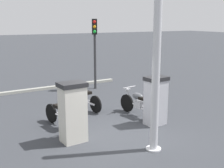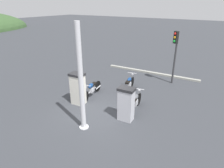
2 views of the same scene
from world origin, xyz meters
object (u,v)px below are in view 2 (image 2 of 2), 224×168
fuel_pump_far (78,88)px  roadside_traffic_light (175,48)px  fuel_pump_near (126,104)px  motorcycle_near_pump (135,102)px  motorcycle_extra (129,84)px  canopy_support_pole (81,82)px  motorcycle_far_pump (92,89)px

fuel_pump_far → roadside_traffic_light: roadside_traffic_light is taller
fuel_pump_near → fuel_pump_far: size_ratio=0.93×
roadside_traffic_light → fuel_pump_near: bearing=175.3°
motorcycle_near_pump → motorcycle_extra: bearing=35.6°
fuel_pump_near → motorcycle_extra: 3.09m
fuel_pump_far → canopy_support_pole: (-1.51, -1.63, 1.24)m
fuel_pump_near → fuel_pump_far: 2.81m
fuel_pump_near → canopy_support_pole: canopy_support_pole is taller
motorcycle_near_pump → canopy_support_pole: bearing=153.9°
roadside_traffic_light → canopy_support_pole: size_ratio=0.77×
fuel_pump_far → motorcycle_far_pump: fuel_pump_far is taller
fuel_pump_far → motorcycle_far_pump: bearing=-4.8°
fuel_pump_far → motorcycle_far_pump: 1.08m
canopy_support_pole → fuel_pump_near: bearing=-38.1°
motorcycle_far_pump → motorcycle_extra: (1.77, -1.39, 0.02)m
motorcycle_far_pump → canopy_support_pole: canopy_support_pole is taller
motorcycle_far_pump → canopy_support_pole: (-2.51, -1.54, 1.64)m
motorcycle_far_pump → motorcycle_extra: motorcycle_extra is taller
motorcycle_far_pump → motorcycle_extra: bearing=-38.2°
motorcycle_extra → fuel_pump_far: bearing=151.9°
canopy_support_pole → motorcycle_far_pump: bearing=31.6°
roadside_traffic_light → canopy_support_pole: 7.05m
canopy_support_pole → motorcycle_extra: bearing=2.0°
canopy_support_pole → fuel_pump_far: bearing=47.2°
motorcycle_extra → roadside_traffic_light: (2.58, -1.78, 1.83)m
roadside_traffic_light → canopy_support_pole: bearing=166.7°
fuel_pump_far → canopy_support_pole: bearing=-132.8°
fuel_pump_near → motorcycle_extra: (2.77, 1.33, -0.32)m
fuel_pump_near → roadside_traffic_light: bearing=-4.7°
motorcycle_near_pump → motorcycle_extra: size_ratio=0.94×
fuel_pump_far → motorcycle_far_pump: (1.00, -0.08, -0.40)m
motorcycle_extra → roadside_traffic_light: size_ratio=0.64×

